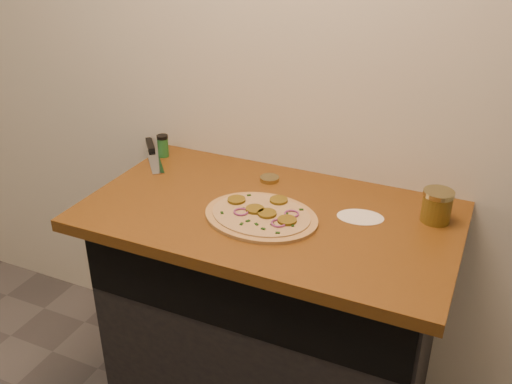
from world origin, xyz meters
The scene contains 8 objects.
cabinet centered at (0.00, 1.45, 0.43)m, with size 1.10×0.60×0.86m, color black.
countertop centered at (0.00, 1.42, 0.88)m, with size 1.20×0.70×0.04m, color brown.
pizza centered at (0.00, 1.36, 0.91)m, with size 0.40×0.40×0.02m.
chefs_knife centered at (-0.60, 1.64, 0.91)m, with size 0.24×0.28×0.02m.
mason_jar_lid centered at (-0.09, 1.62, 0.91)m, with size 0.07×0.07×0.01m, color #968B57.
salsa_jar centered at (0.50, 1.57, 0.95)m, with size 0.09×0.09×0.10m.
spice_shaker centered at (-0.55, 1.64, 0.94)m, with size 0.04×0.04×0.09m.
flour_spill centered at (0.28, 1.49, 0.90)m, with size 0.15×0.15×0.00m, color white.
Camera 1 is at (0.63, -0.07, 1.80)m, focal length 40.00 mm.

